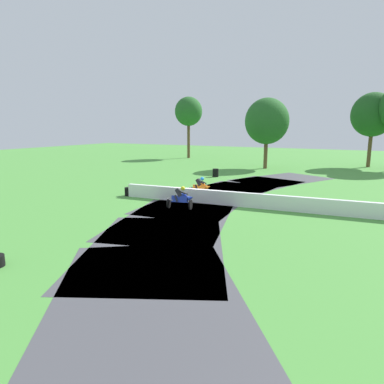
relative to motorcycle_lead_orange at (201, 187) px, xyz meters
name	(u,v)px	position (x,y,z in m)	size (l,w,h in m)	color
ground_plane	(197,202)	(0.74, -2.02, -0.66)	(120.00, 120.00, 0.00)	#4C933D
track_asphalt	(220,205)	(2.34, -1.89, -0.65)	(12.41, 35.19, 0.01)	#47474C
safety_barrier	(288,203)	(6.50, -1.56, -0.21)	(0.30, 22.00, 0.90)	white
motorcycle_lead_orange	(201,187)	(0.00, 0.00, 0.00)	(1.69, 0.72, 1.42)	black
motorcycle_chase_blue	(181,198)	(0.64, -3.98, -0.02)	(1.68, 1.02, 1.43)	black
tire_stack_near	(216,173)	(-2.95, 9.25, -0.26)	(0.59, 0.59, 0.80)	black
tire_stack_mid_a	(129,192)	(-4.66, -2.30, -0.36)	(0.57, 0.57, 0.60)	black
tree_far_left	(189,112)	(-15.11, 26.21, 6.45)	(4.20, 4.20, 9.37)	brown
tree_mid_rise	(373,115)	(10.22, 25.69, 5.60)	(4.97, 4.97, 8.90)	brown
tree_behind_barrier	(267,121)	(-0.56, 18.35, 4.83)	(5.05, 5.05, 8.16)	brown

